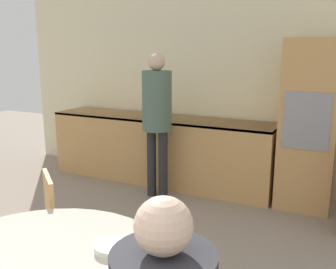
{
  "coord_description": "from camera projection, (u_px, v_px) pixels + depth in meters",
  "views": [
    {
      "loc": [
        1.28,
        0.12,
        1.74
      ],
      "look_at": [
        0.0,
        2.72,
        1.09
      ],
      "focal_mm": 40.0,
      "sensor_mm": 36.0,
      "label": 1
    }
  ],
  "objects": [
    {
      "name": "wall_back",
      "position": [
        240.0,
        87.0,
        4.74
      ],
      "size": [
        6.74,
        0.05,
        2.6
      ],
      "color": "beige",
      "rests_on": "ground_plane"
    },
    {
      "name": "kitchen_counter",
      "position": [
        159.0,
        148.0,
        5.05
      ],
      "size": [
        3.07,
        0.6,
        0.89
      ],
      "color": "tan",
      "rests_on": "ground_plane"
    },
    {
      "name": "oven_unit",
      "position": [
        309.0,
        125.0,
        4.14
      ],
      "size": [
        0.59,
        0.59,
        1.88
      ],
      "color": "tan",
      "rests_on": "ground_plane"
    },
    {
      "name": "chair_far_left",
      "position": [
        37.0,
        227.0,
        2.68
      ],
      "size": [
        0.56,
        0.56,
        0.88
      ],
      "rotation": [
        0.0,
        0.0,
        5.59
      ],
      "color": "tan",
      "rests_on": "ground_plane"
    },
    {
      "name": "person_standing",
      "position": [
        157.0,
        110.0,
        4.36
      ],
      "size": [
        0.35,
        0.35,
        1.72
      ],
      "color": "#262628",
      "rests_on": "ground_plane"
    },
    {
      "name": "bowl_near",
      "position": [
        112.0,
        247.0,
        1.91
      ],
      "size": [
        0.18,
        0.18,
        0.04
      ],
      "color": "silver",
      "rests_on": "dining_table"
    }
  ]
}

